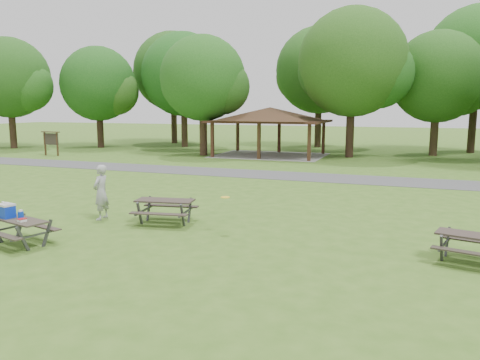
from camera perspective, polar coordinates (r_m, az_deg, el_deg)
name	(u,v)px	position (r m, az deg, el deg)	size (l,w,h in m)	color
ground	(157,245)	(13.40, -10.14, -7.78)	(160.00, 160.00, 0.00)	#3C631C
asphalt_path	(286,176)	(26.15, 5.63, 0.54)	(120.00, 3.20, 0.02)	#454547
pavilion	(270,116)	(36.59, 3.67, 7.76)	(8.60, 7.01, 3.76)	#3C2016
notice_board	(51,139)	(39.45, -22.06, 4.67)	(1.60, 0.30, 1.88)	#331F12
tree_row_a	(10,80)	(47.84, -26.23, 10.86)	(7.56, 7.20, 9.97)	black
tree_row_b	(99,86)	(45.78, -16.79, 10.91)	(7.14, 6.80, 9.28)	black
tree_row_c	(185,77)	(45.06, -6.77, 12.37)	(8.19, 7.80, 10.67)	#301E15
tree_row_d	(204,81)	(37.00, -4.44, 11.96)	(6.93, 6.60, 9.27)	#312116
tree_row_e	(354,66)	(36.43, 13.70, 13.38)	(8.40, 8.00, 11.02)	black
tree_row_f	(439,80)	(39.61, 23.07, 11.19)	(7.35, 7.00, 9.55)	#312215
tree_deep_a	(174,74)	(49.59, -8.05, 12.72)	(8.40, 8.00, 11.38)	black
tree_deep_b	(320,73)	(44.95, 9.78, 12.76)	(8.40, 8.00, 11.13)	black
tree_deep_c	(479,61)	(43.42, 27.09, 12.80)	(8.82, 8.40, 11.90)	black
picnic_table_near	(16,220)	(14.52, -25.63, -4.43)	(2.01, 1.76, 1.20)	#312A23
picnic_table_middle	(165,205)	(15.61, -9.13, -3.07)	(2.12, 1.81, 0.82)	#2F2722
picnic_table_far	(474,242)	(12.89, 26.65, -6.73)	(2.02, 1.77, 0.75)	#302623
frisbee_in_flight	(225,197)	(14.07, -1.80, -2.12)	(0.29, 0.29, 0.02)	yellow
frisbee_thrower	(101,192)	(16.58, -16.58, -1.44)	(0.69, 0.45, 1.88)	#A0A0A2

